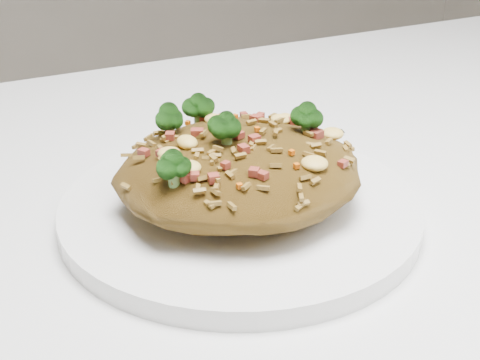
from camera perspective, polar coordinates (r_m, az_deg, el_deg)
name	(u,v)px	position (r m, az deg, el deg)	size (l,w,h in m)	color
dining_table	(323,318)	(0.52, 7.14, -11.59)	(1.20, 0.80, 0.75)	silver
plate	(240,209)	(0.46, 0.00, -2.45)	(0.25, 0.25, 0.01)	white
fried_rice	(239,160)	(0.44, -0.08, 1.75)	(0.17, 0.15, 0.07)	brown
fork	(258,139)	(0.55, 1.56, 3.50)	(0.16, 0.06, 0.00)	silver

